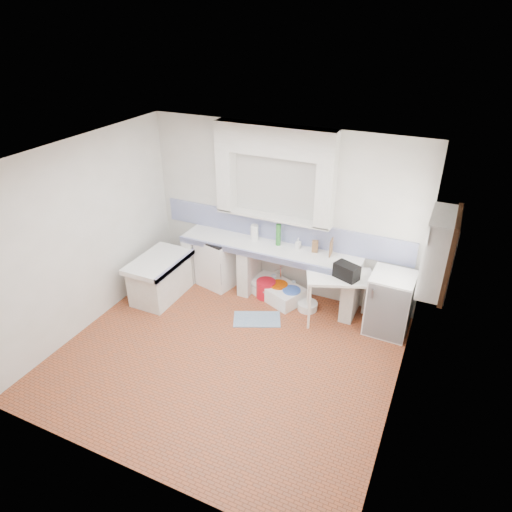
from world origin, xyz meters
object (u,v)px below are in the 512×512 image
at_px(stove, 218,261).
at_px(side_table, 338,299).
at_px(sink, 276,291).
at_px(fridge, 390,303).

distance_m(stove, side_table, 2.20).
relative_size(sink, fridge, 1.00).
xyz_separation_m(stove, side_table, (2.18, -0.23, -0.02)).
bearing_deg(stove, side_table, 7.45).
bearing_deg(stove, fridge, 11.02).
bearing_deg(side_table, stove, 152.83).
height_order(stove, side_table, stove).
xyz_separation_m(sink, side_table, (1.10, -0.23, 0.29)).
bearing_deg(side_table, fridge, -13.15).
bearing_deg(fridge, stove, 178.88).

